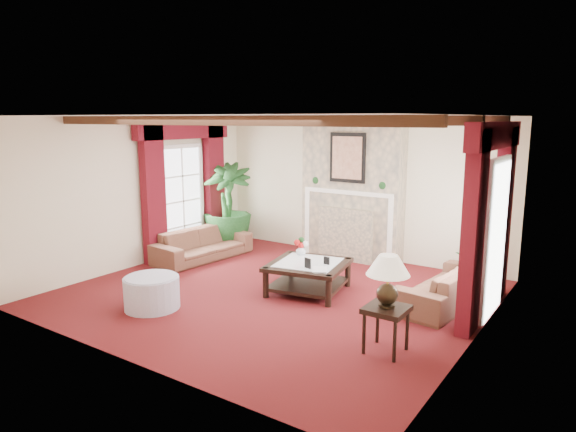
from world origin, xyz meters
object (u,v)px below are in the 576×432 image
Objects in this scene: sofa_left at (203,239)px; ottoman at (152,293)px; potted_palm at (228,224)px; coffee_table at (308,277)px; side_table at (386,329)px; sofa_right at (445,278)px.

ottoman is (1.21, -2.33, -0.16)m from sofa_left.
sofa_left reaches higher than ottoman.
coffee_table is at bearing -26.57° from potted_palm.
sofa_left is 2.63m from ottoman.
side_table is at bearing -106.11° from sofa_left.
sofa_right is 4.24m from ottoman.
sofa_left is 4.87m from side_table.
side_table reaches higher than coffee_table.
potted_palm is at bearing -91.78° from sofa_right.
side_table is (-0.07, -1.97, -0.11)m from sofa_right.
ottoman is at bearing -170.38° from side_table.
sofa_left is at bearing 158.46° from coffee_table.
sofa_right is at bearing 8.10° from coffee_table.
coffee_table is (-1.93, -0.68, -0.15)m from sofa_right.
coffee_table is 1.46× the size of ottoman.
sofa_left is 4.61m from sofa_right.
sofa_left is 1.01× the size of potted_palm.
sofa_right is at bearing -8.95° from potted_palm.
potted_palm is at bearing 113.06° from ottoman.
potted_palm is 1.76× the size of coffee_table.
potted_palm reaches higher than ottoman.
side_table is (1.85, -1.29, 0.04)m from coffee_table.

